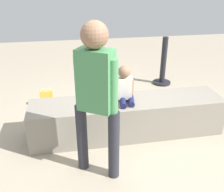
# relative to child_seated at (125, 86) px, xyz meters

# --- Properties ---
(ground_plane) EXTENTS (12.00, 12.00, 0.00)m
(ground_plane) POSITION_rel_child_seated_xyz_m (0.05, 0.00, -0.72)
(ground_plane) COLOR tan
(concrete_ledge) EXTENTS (2.60, 0.58, 0.51)m
(concrete_ledge) POSITION_rel_child_seated_xyz_m (0.05, 0.00, -0.47)
(concrete_ledge) COLOR gray
(concrete_ledge) RESTS_ON ground_plane
(child_seated) EXTENTS (0.28, 0.33, 0.48)m
(child_seated) POSITION_rel_child_seated_xyz_m (0.00, 0.00, 0.00)
(child_seated) COLOR #191D4B
(child_seated) RESTS_ON concrete_ledge
(adult_standing) EXTENTS (0.43, 0.35, 1.66)m
(adult_standing) POSITION_rel_child_seated_xyz_m (-0.45, -0.69, 0.28)
(adult_standing) COLOR #272831
(adult_standing) RESTS_ON ground_plane
(cake_plate) EXTENTS (0.22, 0.22, 0.07)m
(cake_plate) POSITION_rel_child_seated_xyz_m (-0.33, -0.10, -0.19)
(cake_plate) COLOR white
(cake_plate) RESTS_ON concrete_ledge
(gift_bag) EXTENTS (0.21, 0.08, 0.33)m
(gift_bag) POSITION_rel_child_seated_xyz_m (-1.09, 1.05, -0.57)
(gift_bag) COLOR gold
(gift_bag) RESTS_ON ground_plane
(railing_post) EXTENTS (0.36, 0.36, 0.96)m
(railing_post) POSITION_rel_child_seated_xyz_m (1.19, 1.65, -0.37)
(railing_post) COLOR black
(railing_post) RESTS_ON ground_plane
(water_bottle_near_gift) EXTENTS (0.06, 0.06, 0.19)m
(water_bottle_near_gift) POSITION_rel_child_seated_xyz_m (-0.50, 0.72, -0.63)
(water_bottle_near_gift) COLOR silver
(water_bottle_near_gift) RESTS_ON ground_plane
(water_bottle_far_side) EXTENTS (0.07, 0.07, 0.19)m
(water_bottle_far_side) POSITION_rel_child_seated_xyz_m (-0.66, 0.48, -0.63)
(water_bottle_far_side) COLOR silver
(water_bottle_far_side) RESTS_ON ground_plane
(party_cup_red) EXTENTS (0.07, 0.07, 0.11)m
(party_cup_red) POSITION_rel_child_seated_xyz_m (-0.98, 0.67, -0.66)
(party_cup_red) COLOR red
(party_cup_red) RESTS_ON ground_plane
(handbag_black_leather) EXTENTS (0.30, 0.14, 0.34)m
(handbag_black_leather) POSITION_rel_child_seated_xyz_m (0.21, 0.78, -0.60)
(handbag_black_leather) COLOR black
(handbag_black_leather) RESTS_ON ground_plane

